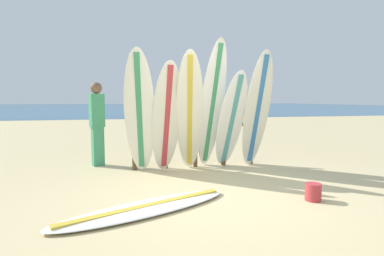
# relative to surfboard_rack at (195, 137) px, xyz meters

# --- Properties ---
(ground_plane) EXTENTS (120.00, 120.00, 0.00)m
(ground_plane) POSITION_rel_surfboard_rack_xyz_m (-0.15, -2.07, -0.61)
(ground_plane) COLOR #CCB784
(ocean_water) EXTENTS (120.00, 80.00, 0.01)m
(ocean_water) POSITION_rel_surfboard_rack_xyz_m (-0.15, 55.93, -0.60)
(ocean_water) COLOR navy
(ocean_water) RESTS_ON ground
(surfboard_rack) EXTENTS (2.57, 0.09, 1.01)m
(surfboard_rack) POSITION_rel_surfboard_rack_xyz_m (0.00, 0.00, 0.00)
(surfboard_rack) COLOR brown
(surfboard_rack) RESTS_ON ground
(surfboard_leaning_far_left) EXTENTS (0.66, 0.70, 2.29)m
(surfboard_leaning_far_left) POSITION_rel_surfboard_rack_xyz_m (-1.14, -0.36, 0.54)
(surfboard_leaning_far_left) COLOR white
(surfboard_leaning_far_left) RESTS_ON ground
(surfboard_leaning_left) EXTENTS (0.65, 0.68, 2.09)m
(surfboard_leaning_left) POSITION_rel_surfboard_rack_xyz_m (-0.64, -0.37, 0.44)
(surfboard_leaning_left) COLOR silver
(surfboard_leaning_left) RESTS_ON ground
(surfboard_leaning_center_left) EXTENTS (0.68, 0.99, 2.26)m
(surfboard_leaning_center_left) POSITION_rel_surfboard_rack_xyz_m (-0.21, -0.42, 0.52)
(surfboard_leaning_center_left) COLOR white
(surfboard_leaning_center_left) RESTS_ON ground
(surfboard_leaning_center) EXTENTS (0.57, 0.97, 2.51)m
(surfboard_leaning_center) POSITION_rel_surfboard_rack_xyz_m (0.27, -0.27, 0.65)
(surfboard_leaning_center) COLOR white
(surfboard_leaning_center) RESTS_ON ground
(surfboard_leaning_center_right) EXTENTS (0.67, 0.89, 1.94)m
(surfboard_leaning_center_right) POSITION_rel_surfboard_rack_xyz_m (0.65, -0.34, 0.36)
(surfboard_leaning_center_right) COLOR white
(surfboard_leaning_center_right) RESTS_ON ground
(surfboard_leaning_right) EXTENTS (0.60, 0.77, 2.33)m
(surfboard_leaning_right) POSITION_rel_surfboard_rack_xyz_m (1.18, -0.39, 0.56)
(surfboard_leaning_right) COLOR white
(surfboard_leaning_right) RESTS_ON ground
(surfboard_lying_on_sand) EXTENTS (2.43, 1.44, 0.08)m
(surfboard_lying_on_sand) POSITION_rel_surfboard_rack_xyz_m (-1.18, -2.28, -0.57)
(surfboard_lying_on_sand) COLOR white
(surfboard_lying_on_sand) RESTS_ON ground
(beachgoer_standing) EXTENTS (0.33, 0.28, 1.74)m
(beachgoer_standing) POSITION_rel_surfboard_rack_xyz_m (-1.96, 0.56, 0.35)
(beachgoer_standing) COLOR #3F9966
(beachgoer_standing) RESTS_ON ground
(small_boat_offshore) EXTENTS (2.19, 2.90, 0.71)m
(small_boat_offshore) POSITION_rel_surfboard_rack_xyz_m (4.14, 27.82, -0.35)
(small_boat_offshore) COLOR #333842
(small_boat_offshore) RESTS_ON ocean_water
(sand_bucket) EXTENTS (0.21, 0.21, 0.24)m
(sand_bucket) POSITION_rel_surfboard_rack_xyz_m (1.08, -2.41, -0.49)
(sand_bucket) COLOR #B73338
(sand_bucket) RESTS_ON ground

